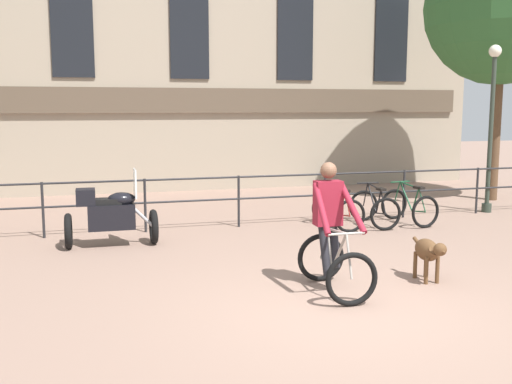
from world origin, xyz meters
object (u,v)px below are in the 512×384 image
object	(u,v)px
dog	(429,251)
cyclist_with_bike	(332,234)
parked_bicycle_mid_right	(409,207)
parked_motorcycle	(111,215)
parked_bicycle_near_lamp	(338,210)
parked_bicycle_mid_left	(374,208)
street_lamp	(491,119)

from	to	relation	value
dog	cyclist_with_bike	bearing A→B (deg)	-178.53
cyclist_with_bike	parked_bicycle_mid_right	world-z (taller)	cyclist_with_bike
parked_motorcycle	parked_bicycle_near_lamp	size ratio (longest dim) A/B	1.38
cyclist_with_bike	parked_bicycle_mid_right	xyz separation A→B (m)	(3.38, 3.79, -0.41)
parked_bicycle_mid_right	parked_motorcycle	bearing A→B (deg)	-3.23
parked_motorcycle	parked_bicycle_mid_left	distance (m)	5.29
cyclist_with_bike	parked_bicycle_mid_right	bearing A→B (deg)	50.57
parked_bicycle_near_lamp	parked_motorcycle	bearing A→B (deg)	1.93
dog	parked_motorcycle	size ratio (longest dim) A/B	0.54
dog	parked_bicycle_near_lamp	xyz separation A→B (m)	(0.31, 3.81, -0.07)
cyclist_with_bike	parked_bicycle_mid_left	distance (m)	4.60
parked_bicycle_mid_right	street_lamp	xyz separation A→B (m)	(2.45, 0.72, 1.79)
dog	street_lamp	distance (m)	6.53
parked_bicycle_mid_right	street_lamp	size ratio (longest dim) A/B	0.31
cyclist_with_bike	street_lamp	size ratio (longest dim) A/B	0.45
parked_bicycle_near_lamp	parked_bicycle_mid_left	xyz separation A→B (m)	(0.81, -0.00, 0.00)
parked_bicycle_mid_left	street_lamp	bearing A→B (deg)	-165.34
dog	parked_bicycle_mid_left	size ratio (longest dim) A/B	0.75
cyclist_with_bike	parked_bicycle_near_lamp	xyz separation A→B (m)	(1.76, 3.79, -0.41)
dog	parked_bicycle_mid_left	bearing A→B (deg)	75.84
parked_bicycle_mid_right	cyclist_with_bike	bearing A→B (deg)	41.33
parked_bicycle_near_lamp	parked_bicycle_mid_left	distance (m)	0.81
parked_motorcycle	street_lamp	xyz separation A→B (m)	(8.53, 1.11, 1.59)
cyclist_with_bike	parked_motorcycle	size ratio (longest dim) A/B	1.08
parked_bicycle_near_lamp	parked_bicycle_mid_right	distance (m)	1.62
dog	parked_bicycle_mid_right	bearing A→B (deg)	65.36
street_lamp	parked_motorcycle	bearing A→B (deg)	-172.56
parked_motorcycle	parked_bicycle_mid_left	bearing A→B (deg)	-85.36
parked_bicycle_mid_right	dog	bearing A→B (deg)	56.19
parked_bicycle_mid_left	street_lamp	world-z (taller)	street_lamp
parked_motorcycle	parked_bicycle_mid_right	world-z (taller)	parked_motorcycle
parked_bicycle_near_lamp	street_lamp	xyz separation A→B (m)	(4.07, 0.72, 1.79)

